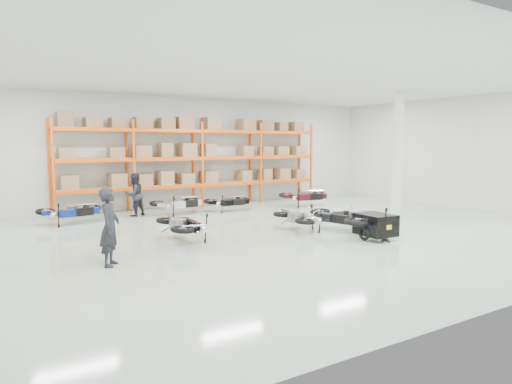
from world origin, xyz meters
TOP-DOWN VIEW (x-y plane):
  - room at (0.00, 0.00)m, footprint 18.00×18.00m
  - pallet_rack at (-0.00, 6.45)m, footprint 11.28×0.98m
  - structural_column at (5.20, 0.50)m, footprint 0.25×0.25m
  - moto_blue_centre at (1.45, -1.53)m, footprint 1.99×2.19m
  - moto_silver_left at (0.24, -0.17)m, footprint 1.03×1.75m
  - moto_black_far_left at (-3.23, 0.38)m, footprint 1.06×1.87m
  - moto_touring_right at (1.30, -0.62)m, footprint 1.27×1.96m
  - trailer at (1.30, -2.21)m, footprint 0.88×1.67m
  - moto_back_a at (-5.29, 4.73)m, footprint 1.81×0.99m
  - moto_back_b at (-1.55, 4.78)m, footprint 1.88×1.14m
  - moto_back_c at (0.40, 4.54)m, footprint 1.67×0.94m
  - moto_back_d at (3.82, 4.15)m, footprint 1.99×1.31m
  - person_left at (-5.50, -1.16)m, footprint 0.65×0.73m
  - person_back at (-3.04, 5.25)m, footprint 0.93×0.84m

SIDE VIEW (x-z plane):
  - trailer at x=1.30m, z-range 0.06..0.75m
  - moto_back_c at x=0.40m, z-range -0.03..1.01m
  - moto_silver_left at x=0.24m, z-range -0.03..1.04m
  - moto_back_a at x=-5.29m, z-range -0.03..1.10m
  - moto_back_b at x=-1.55m, z-range -0.03..1.11m
  - moto_black_far_left at x=-3.23m, z-range -0.03..1.12m
  - moto_touring_right at x=1.30m, z-range -0.03..1.14m
  - moto_back_d at x=3.82m, z-range -0.03..1.15m
  - moto_blue_centre at x=1.45m, z-range -0.04..1.26m
  - person_back at x=-3.04m, z-range 0.00..1.55m
  - person_left at x=-5.50m, z-range 0.00..1.67m
  - room at x=0.00m, z-range -6.75..11.25m
  - structural_column at x=5.20m, z-range 0.00..4.50m
  - pallet_rack at x=0.00m, z-range 0.45..4.07m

